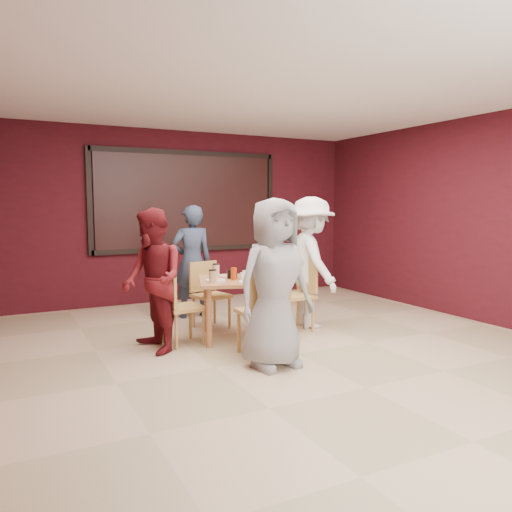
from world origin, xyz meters
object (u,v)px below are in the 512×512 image
diner_back (192,262)px  chair_front (265,307)px  diner_left (153,280)px  diner_front (274,283)px  chair_right (299,290)px  dining_table (238,286)px  chair_back (208,290)px  chair_left (177,303)px  diner_right (310,262)px

diner_back → chair_front: bearing=95.3°
chair_front → diner_left: diner_left is taller
diner_front → chair_right: bearing=43.2°
dining_table → diner_left: bearing=-175.4°
diner_left → chair_right: bearing=87.8°
chair_right → diner_left: (-1.91, -0.08, 0.28)m
chair_back → diner_front: (-0.02, -1.79, 0.35)m
dining_table → chair_back: (-0.11, 0.67, -0.15)m
chair_back → chair_left: 0.90m
chair_left → diner_right: size_ratio=0.51×
diner_left → dining_table: bearing=90.0°
chair_front → diner_right: size_ratio=0.56×
chair_back → diner_right: 1.38m
chair_left → diner_front: size_ratio=0.52×
chair_front → chair_left: size_ratio=1.10×
dining_table → chair_front: (-0.08, -0.83, -0.09)m
diner_back → diner_right: size_ratio=0.94×
chair_back → diner_back: size_ratio=0.54×
chair_left → diner_right: 1.86m
chair_right → diner_front: (-0.99, -1.11, 0.32)m
chair_back → diner_back: (0.01, 0.64, 0.31)m
chair_back → diner_front: size_ratio=0.51×
chair_right → diner_right: 0.42m
diner_back → diner_left: bearing=60.5°
dining_table → diner_right: diner_right is taller
chair_left → diner_front: bearing=-61.9°
chair_left → diner_front: (0.61, -1.15, 0.35)m
diner_left → diner_right: (2.14, 0.17, 0.06)m
chair_back → chair_left: chair_left is taller
diner_front → diner_back: diner_front is taller
diner_left → diner_right: diner_right is taller
chair_right → diner_back: 1.66m
diner_left → diner_back: bearing=141.2°
chair_front → dining_table: bearing=84.6°
chair_left → dining_table: bearing=-2.7°
dining_table → diner_back: diner_back is taller
chair_back → diner_left: size_ratio=0.54×
diner_front → diner_right: size_ratio=0.98×
chair_back → diner_front: bearing=-90.5°
dining_table → chair_front: 0.84m
dining_table → chair_left: bearing=177.3°
diner_front → diner_right: (1.21, 1.20, 0.01)m
chair_right → diner_front: diner_front is taller
dining_table → chair_left: 0.76m
diner_back → diner_left: size_ratio=1.01×
diner_right → chair_left: bearing=96.9°
chair_front → chair_left: 1.09m
chair_front → chair_right: chair_front is taller
dining_table → diner_front: (-0.13, -1.12, 0.20)m
chair_back → diner_back: 0.72m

